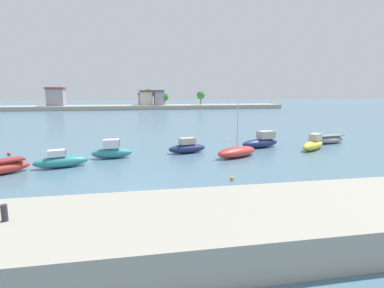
# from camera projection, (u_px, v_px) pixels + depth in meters

# --- Properties ---
(ground_plane) EXTENTS (400.00, 400.00, 0.00)m
(ground_plane) POSITION_uv_depth(u_px,v_px,m) (146.00, 196.00, 20.44)
(ground_plane) COLOR slate
(seawall_embankment) EXTENTS (73.99, 6.61, 1.65)m
(seawall_embankment) POSITION_uv_depth(u_px,v_px,m) (153.00, 233.00, 13.42)
(seawall_embankment) COLOR #9E998C
(seawall_embankment) RESTS_ON ground
(mooring_bollard) EXTENTS (0.25, 0.25, 0.69)m
(mooring_bollard) POSITION_uv_depth(u_px,v_px,m) (4.00, 213.00, 12.56)
(mooring_bollard) COLOR #2D2D33
(mooring_bollard) RESTS_ON seawall_embankment
(moored_boat_1) EXTENTS (4.86, 2.61, 1.64)m
(moored_boat_1) POSITION_uv_depth(u_px,v_px,m) (61.00, 161.00, 27.94)
(moored_boat_1) COLOR teal
(moored_boat_1) RESTS_ON ground
(moored_boat_2) EXTENTS (4.14, 1.68, 1.94)m
(moored_boat_2) POSITION_uv_depth(u_px,v_px,m) (112.00, 151.00, 31.77)
(moored_boat_2) COLOR teal
(moored_boat_2) RESTS_ON ground
(moored_boat_3) EXTENTS (4.58, 2.46, 1.69)m
(moored_boat_3) POSITION_uv_depth(u_px,v_px,m) (187.00, 147.00, 34.43)
(moored_boat_3) COLOR navy
(moored_boat_3) RESTS_ON ground
(moored_boat_4) EXTENTS (5.37, 3.88, 5.81)m
(moored_boat_4) POSITION_uv_depth(u_px,v_px,m) (237.00, 152.00, 32.31)
(moored_boat_4) COLOR #C63833
(moored_boat_4) RESTS_ON ground
(moored_boat_5) EXTENTS (5.44, 3.02, 1.97)m
(moored_boat_5) POSITION_uv_depth(u_px,v_px,m) (261.00, 141.00, 37.72)
(moored_boat_5) COLOR navy
(moored_boat_5) RESTS_ON ground
(moored_boat_6) EXTENTS (4.72, 4.10, 1.85)m
(moored_boat_6) POSITION_uv_depth(u_px,v_px,m) (313.00, 144.00, 36.27)
(moored_boat_6) COLOR yellow
(moored_boat_6) RESTS_ON ground
(moored_boat_7) EXTENTS (5.14, 2.66, 1.08)m
(moored_boat_7) POSITION_uv_depth(u_px,v_px,m) (328.00, 139.00, 40.77)
(moored_boat_7) COLOR #9E9EA3
(moored_boat_7) RESTS_ON ground
(mooring_buoy_0) EXTENTS (0.28, 0.28, 0.28)m
(mooring_buoy_0) POSITION_uv_depth(u_px,v_px,m) (232.00, 178.00, 24.08)
(mooring_buoy_0) COLOR orange
(mooring_buoy_0) RESTS_ON ground
(mooring_buoy_1) EXTENTS (0.38, 0.38, 0.38)m
(mooring_buoy_1) POSITION_uv_depth(u_px,v_px,m) (9.00, 154.00, 33.10)
(mooring_buoy_1) COLOR red
(mooring_buoy_1) RESTS_ON ground
(distant_shoreline) EXTENTS (109.59, 11.83, 7.86)m
(distant_shoreline) POSITION_uv_depth(u_px,v_px,m) (132.00, 104.00, 113.64)
(distant_shoreline) COLOR #9E998C
(distant_shoreline) RESTS_ON ground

